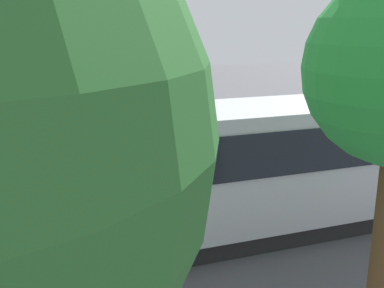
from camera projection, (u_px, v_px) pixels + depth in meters
The scene contains 15 objects.
ground_plane at pixel (239, 172), 16.36m from camera, with size 80.00×80.00×0.00m, color #4C4C51.
tour_bus at pixel (290, 166), 11.62m from camera, with size 10.21×3.01×3.25m.
spectator_far_left at pixel (281, 156), 14.85m from camera, with size 0.58×0.36×1.66m.
spectator_left at pixel (251, 154), 14.77m from camera, with size 0.58×0.36×1.76m.
spectator_centre at pixel (225, 158), 14.31m from camera, with size 0.58×0.35×1.77m.
spectator_right at pixel (199, 160), 14.26m from camera, with size 0.57×0.32×1.72m.
spectator_far_right at pixel (176, 165), 13.87m from camera, with size 0.58×0.36×1.66m.
parked_motorcycle_silver at pixel (214, 187), 13.45m from camera, with size 2.05×0.60×0.99m.
stunt_motorcycle at pixel (119, 134), 17.64m from camera, with size 1.84×1.19×1.69m.
traffic_cone at pixel (166, 143), 19.10m from camera, with size 0.34×0.34×0.63m.
bay_line_a at pixel (362, 153), 18.73m from camera, with size 0.25×3.94×0.01m.
bay_line_b at pixel (297, 159), 17.89m from camera, with size 0.24×3.58×0.01m.
bay_line_c at pixel (225, 166), 17.06m from camera, with size 0.24×3.51×0.01m.
bay_line_d at pixel (147, 173), 16.22m from camera, with size 0.27×4.39×0.01m.
bay_line_e at pixel (59, 181), 15.38m from camera, with size 0.26×4.16×0.01m.
Camera 1 is at (6.13, 14.39, 5.18)m, focal length 42.76 mm.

